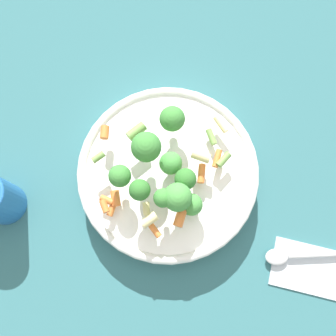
{
  "coord_description": "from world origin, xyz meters",
  "views": [
    {
      "loc": [
        -0.1,
        0.11,
        0.64
      ],
      "look_at": [
        0.0,
        0.0,
        0.07
      ],
      "focal_mm": 42.0,
      "sensor_mm": 36.0,
      "label": 1
    }
  ],
  "objects": [
    {
      "name": "ground_plane",
      "position": [
        0.0,
        0.0,
        0.0
      ],
      "size": [
        3.0,
        3.0,
        0.0
      ],
      "primitive_type": "plane",
      "color": "#2D6066"
    },
    {
      "name": "napkin",
      "position": [
        -0.26,
        -0.04,
        0.0
      ],
      "size": [
        0.14,
        0.12,
        0.01
      ],
      "color": "#B2BCC6",
      "rests_on": "ground_plane"
    },
    {
      "name": "spoon",
      "position": [
        -0.24,
        -0.05,
        0.01
      ],
      "size": [
        0.13,
        0.14,
        0.01
      ],
      "rotation": [
        0.0,
        0.0,
        7.07
      ],
      "color": "silver",
      "rests_on": "napkin"
    },
    {
      "name": "bowl",
      "position": [
        0.0,
        0.0,
        0.03
      ],
      "size": [
        0.29,
        0.29,
        0.05
      ],
      "color": "white",
      "rests_on": "ground_plane"
    },
    {
      "name": "pasta_salad",
      "position": [
        -0.0,
        0.01,
        0.1
      ],
      "size": [
        0.2,
        0.23,
        0.09
      ],
      "color": "#8CB766",
      "rests_on": "bowl"
    }
  ]
}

